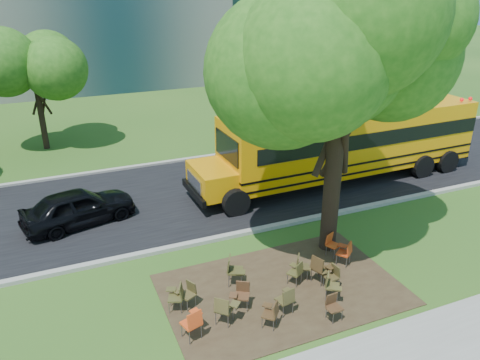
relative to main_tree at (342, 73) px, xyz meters
name	(u,v)px	position (x,y,z in m)	size (l,w,h in m)	color
ground	(245,288)	(-3.57, -1.04, -6.02)	(160.00, 160.00, 0.00)	#275119
dirt_patch	(282,289)	(-2.57, -1.54, -6.00)	(7.00, 4.50, 0.03)	#382819
asphalt_road	(180,197)	(-3.57, 5.96, -6.00)	(80.00, 8.00, 0.04)	black
kerb_near	(211,240)	(-3.57, 1.96, -5.95)	(80.00, 0.25, 0.14)	gray
kerb_far	(157,164)	(-3.57, 10.06, -5.95)	(80.00, 0.25, 0.14)	gray
bg_tree_2	(34,71)	(-8.57, 14.96, -1.80)	(4.80, 4.80, 6.62)	black
bg_tree_3	(276,47)	(4.43, 12.96, -0.99)	(5.60, 5.60, 7.84)	black
bg_tree_4	(397,54)	(12.43, 11.96, -1.67)	(5.00, 5.00, 6.85)	black
main_tree	(342,73)	(0.00, 0.00, 0.00)	(7.20, 7.20, 9.63)	black
school_bus	(348,139)	(4.15, 4.96, -4.10)	(13.64, 3.34, 3.32)	orange
chair_0	(193,321)	(-5.65, -2.51, -5.44)	(0.63, 0.69, 0.93)	#DB4517
chair_1	(224,308)	(-4.71, -2.31, -5.46)	(0.78, 0.62, 0.90)	#4D4421
chair_2	(272,312)	(-3.59, -2.88, -5.52)	(0.54, 0.69, 0.80)	#473019
chair_3	(241,293)	(-4.01, -1.82, -5.51)	(0.69, 0.54, 0.82)	#50311C
chair_4	(286,298)	(-2.98, -2.56, -5.48)	(0.58, 0.60, 0.87)	#473F1F
chair_5	(333,305)	(-1.93, -3.26, -5.53)	(0.52, 0.50, 0.78)	#482E19
chair_6	(332,274)	(-1.16, -2.02, -5.53)	(0.50, 0.52, 0.78)	#453A1D
chair_7	(320,267)	(-1.37, -1.70, -5.42)	(0.73, 0.66, 0.96)	#412D17
chair_8	(177,295)	(-5.70, -1.23, -5.49)	(0.53, 0.68, 0.85)	#45411E
chair_9	(188,292)	(-5.38, -1.18, -5.52)	(0.64, 0.55, 0.80)	#4A4020
chair_10	(233,268)	(-3.82, -0.75, -5.42)	(0.63, 0.80, 0.97)	#42401C
chair_11	(296,271)	(-2.05, -1.45, -5.53)	(0.53, 0.65, 0.79)	#47441F
chair_12	(301,265)	(-1.76, -1.24, -5.52)	(0.53, 0.68, 0.80)	#41391C
chair_13	(346,251)	(-0.07, -1.15, -5.48)	(0.58, 0.73, 0.86)	#AD3612
chair_14	(332,243)	(-0.17, -0.50, -5.52)	(0.55, 0.63, 0.80)	#CB4815
chair_15	(331,284)	(-1.49, -2.47, -5.50)	(0.56, 0.71, 0.84)	#4F4822
black_car	(79,207)	(-7.71, 5.13, -5.31)	(1.67, 4.15, 1.42)	black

